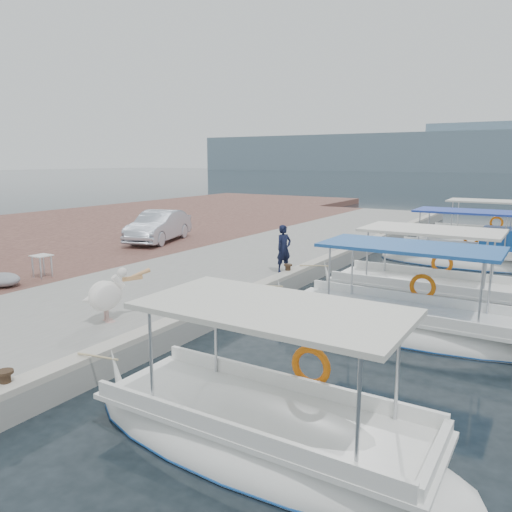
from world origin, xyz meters
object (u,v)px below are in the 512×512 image
(fishing_caique_c, at_px, (422,297))
(pelican, at_px, (107,295))
(fishing_caique_e, at_px, (486,242))
(fishing_caique_b, at_px, (399,328))
(fishing_caique_a, at_px, (263,440))
(fisherman, at_px, (284,249))
(fishing_caique_d, at_px, (461,260))
(parked_car, at_px, (159,226))

(fishing_caique_c, relative_size, pelican, 4.18)
(fishing_caique_e, bearing_deg, fishing_caique_c, -91.23)
(fishing_caique_b, height_order, fishing_caique_e, same)
(fishing_caique_a, distance_m, fisherman, 9.82)
(fishing_caique_e, bearing_deg, fishing_caique_a, -91.02)
(fishing_caique_b, bearing_deg, fishing_caique_e, 89.70)
(fishing_caique_a, xyz_separation_m, fishing_caique_b, (0.31, 6.12, -0.00))
(fishing_caique_d, bearing_deg, fishing_caique_c, -90.36)
(fishing_caique_d, height_order, pelican, fishing_caique_d)
(fishing_caique_b, distance_m, fishing_caique_e, 15.70)
(fishing_caique_b, height_order, fisherman, fishing_caique_b)
(fishing_caique_a, distance_m, parked_car, 16.83)
(pelican, bearing_deg, fisherman, 81.10)
(fishing_caique_b, bearing_deg, fishing_caique_a, -92.85)
(fishing_caique_c, xyz_separation_m, fishing_caique_d, (0.04, 6.42, 0.07))
(fishing_caique_b, height_order, pelican, fishing_caique_b)
(fishing_caique_c, bearing_deg, fisherman, -172.10)
(fishing_caique_b, height_order, fishing_caique_d, same)
(fishing_caique_c, relative_size, fisherman, 4.08)
(fishing_caique_d, relative_size, fishing_caique_e, 0.91)
(pelican, xyz_separation_m, fisherman, (1.06, 6.76, 0.16))
(fishing_caique_a, height_order, fishing_caique_d, same)
(fisherman, bearing_deg, fishing_caique_d, -10.79)
(parked_car, bearing_deg, fisherman, -35.06)
(fishing_caique_d, relative_size, pelican, 4.10)
(fishing_caique_b, xyz_separation_m, parked_car, (-12.65, 5.26, 1.09))
(fishing_caique_d, xyz_separation_m, parked_car, (-12.51, -4.38, 1.02))
(fishing_caique_b, relative_size, fishing_caique_c, 1.06)
(fisherman, distance_m, parked_car, 8.43)
(fishing_caique_a, distance_m, fishing_caique_d, 15.77)
(fishing_caique_b, distance_m, fishing_caique_d, 9.64)
(fishing_caique_e, xyz_separation_m, pelican, (-5.79, -19.86, 1.01))
(fishing_caique_a, xyz_separation_m, fishing_caique_c, (0.12, 9.35, -0.00))
(pelican, height_order, fisherman, fisherman)
(fishing_caique_d, distance_m, pelican, 14.91)
(fishing_caique_b, relative_size, fishing_caique_d, 1.08)
(fishing_caique_c, distance_m, fishing_caique_e, 12.48)
(fishing_caique_e, height_order, fisherman, fishing_caique_e)
(fishing_caique_d, bearing_deg, fisherman, -122.64)
(fishing_caique_a, distance_m, fishing_caique_b, 6.13)
(fisherman, bearing_deg, pelican, -167.06)
(fisherman, bearing_deg, fishing_caique_b, -97.39)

